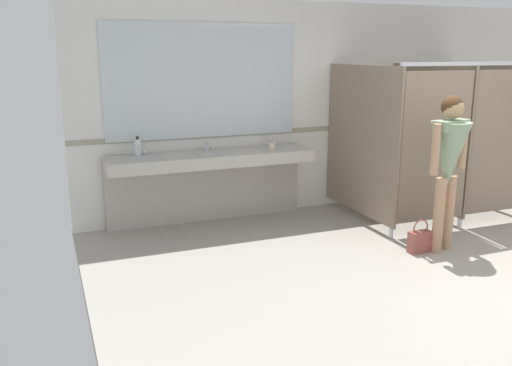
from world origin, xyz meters
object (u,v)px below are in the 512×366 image
at_px(handbag, 420,241).
at_px(soap_dispenser, 138,147).
at_px(paper_cup, 272,147).
at_px(person_standing, 449,155).

bearing_deg(handbag, soap_dispenser, 144.45).
xyz_separation_m(soap_dispenser, paper_cup, (1.55, -0.27, -0.06)).
bearing_deg(soap_dispenser, paper_cup, -9.75).
xyz_separation_m(person_standing, paper_cup, (-1.26, 1.59, -0.09)).
distance_m(person_standing, soap_dispenser, 3.37).
height_order(soap_dispenser, paper_cup, soap_dispenser).
height_order(person_standing, soap_dispenser, person_standing).
bearing_deg(handbag, person_standing, -7.68).
bearing_deg(paper_cup, handbag, -57.17).
bearing_deg(paper_cup, person_standing, -51.68).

